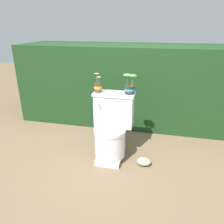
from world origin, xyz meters
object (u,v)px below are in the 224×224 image
object	(u,v)px
potted_plant_left	(98,87)
potted_plant_midleft	(130,86)
toilet	(112,129)
garden_stone	(144,162)

from	to	relation	value
potted_plant_left	potted_plant_midleft	world-z (taller)	potted_plant_midleft
toilet	potted_plant_left	size ratio (longest dim) A/B	3.39
garden_stone	potted_plant_left	bearing A→B (deg)	159.48
garden_stone	toilet	bearing A→B (deg)	163.67
potted_plant_left	garden_stone	distance (m)	1.03
potted_plant_left	potted_plant_midleft	size ratio (longest dim) A/B	0.99
potted_plant_left	potted_plant_midleft	bearing A→B (deg)	4.18
potted_plant_midleft	toilet	bearing A→B (deg)	-144.02
potted_plant_left	toilet	bearing A→B (deg)	-28.81
potted_plant_midleft	potted_plant_left	bearing A→B (deg)	-175.82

